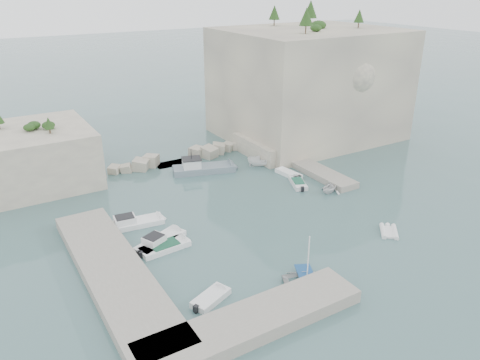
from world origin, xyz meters
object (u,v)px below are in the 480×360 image
motorboat_c (165,249)px  motorboat_b (161,244)px  inflatable_dinghy (389,233)px  tender_east_b (298,185)px  motorboat_e (211,301)px  tender_east_d (263,166)px  work_boat (204,172)px  tender_east_c (289,175)px  motorboat_a (134,226)px  rowboat (307,282)px  tender_east_a (329,192)px

motorboat_c → motorboat_b: (0.02, 1.16, 0.00)m
motorboat_b → inflatable_dinghy: bearing=-50.0°
inflatable_dinghy → tender_east_b: size_ratio=0.70×
motorboat_e → tender_east_d: size_ratio=0.86×
inflatable_dinghy → work_boat: size_ratio=0.34×
motorboat_e → tender_east_b: size_ratio=0.86×
inflatable_dinghy → motorboat_b: bearing=105.7°
tender_east_c → work_boat: bearing=45.6°
motorboat_a → motorboat_e: bearing=-79.1°
inflatable_dinghy → tender_east_d: 22.41m
motorboat_b → work_boat: (12.26, 14.55, 0.00)m
motorboat_c → rowboat: rowboat is taller
tender_east_d → work_boat: 8.39m
motorboat_a → inflatable_dinghy: size_ratio=2.18×
motorboat_b → work_boat: work_boat is taller
motorboat_c → motorboat_e: (0.13, -9.26, 0.00)m
rowboat → inflatable_dinghy: (12.54, 2.26, 0.00)m
motorboat_e → tender_east_d: 30.39m
tender_east_b → tender_east_a: bearing=-129.4°
motorboat_a → tender_east_c: motorboat_a is taller
tender_east_b → work_boat: size_ratio=0.48×
motorboat_b → tender_east_c: 22.62m
tender_east_c → tender_east_d: (-0.98, 4.65, 0.00)m
motorboat_e → motorboat_c: bearing=68.3°
motorboat_e → tender_east_c: same height
tender_east_c → work_boat: 11.41m
inflatable_dinghy → tender_east_c: bearing=40.4°
rowboat → motorboat_e: bearing=101.3°
motorboat_c → work_boat: bearing=47.6°
work_boat → motorboat_c: bearing=-110.6°
motorboat_e → tender_east_a: tender_east_a is taller
motorboat_e → rowboat: rowboat is taller
tender_east_c → tender_east_d: tender_east_d is taller
motorboat_a → inflatable_dinghy: (21.91, -15.07, 0.00)m
motorboat_c → tender_east_b: bearing=10.9°
tender_east_c → work_boat: work_boat is taller
rowboat → tender_east_d: size_ratio=0.96×
tender_east_a → work_boat: (-10.18, 13.83, 0.00)m
motorboat_e → inflatable_dinghy: motorboat_e is taller
work_boat → inflatable_dinghy: bearing=-53.2°
motorboat_c → motorboat_e: 9.26m
rowboat → work_boat: bearing=16.6°
motorboat_b → work_boat: size_ratio=0.67×
tender_east_a → work_boat: bearing=18.3°
motorboat_a → rowboat: 19.71m
motorboat_c → tender_east_c: 23.06m
tender_east_a → tender_east_d: tender_east_d is taller
motorboat_e → tender_east_b: bearing=13.7°
inflatable_dinghy → rowboat: bearing=141.8°
rowboat → tender_east_c: bearing=-8.1°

